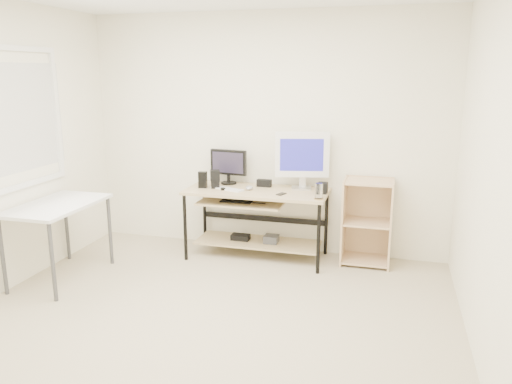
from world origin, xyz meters
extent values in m
cube|color=#BDAF91|center=(0.00, 0.00, -0.01)|extent=(4.00, 4.00, 0.01)
cube|color=white|center=(0.00, 2.00, 1.30)|extent=(4.00, 0.01, 2.60)
cube|color=white|center=(2.00, 0.00, 1.30)|extent=(0.01, 4.00, 2.60)
cube|color=white|center=(-1.98, 0.60, 1.55)|extent=(0.01, 1.00, 1.20)
cube|color=tan|center=(0.00, 1.66, 0.73)|extent=(1.50, 0.65, 0.03)
cube|color=tan|center=(-0.15, 1.60, 0.62)|extent=(0.90, 0.49, 0.02)
cube|color=tan|center=(0.00, 1.71, 0.15)|extent=(1.35, 0.46, 0.02)
cube|color=black|center=(-0.20, 1.60, 0.64)|extent=(0.33, 0.22, 0.01)
cylinder|color=black|center=(0.05, 1.55, 0.64)|extent=(0.14, 0.01, 0.01)
cube|color=#404043|center=(0.15, 1.71, 0.20)|extent=(0.15, 0.15, 0.08)
cube|color=black|center=(-0.20, 1.71, 0.19)|extent=(0.20, 0.12, 0.06)
cylinder|color=black|center=(-0.71, 1.37, 0.36)|extent=(0.04, 0.04, 0.72)
cylinder|color=black|center=(-0.71, 1.94, 0.36)|extent=(0.04, 0.04, 0.72)
cylinder|color=black|center=(0.71, 1.37, 0.36)|extent=(0.04, 0.04, 0.72)
cylinder|color=black|center=(0.71, 1.94, 0.36)|extent=(0.04, 0.04, 0.72)
cube|color=white|center=(-1.68, 0.60, 0.73)|extent=(0.60, 1.00, 0.03)
cylinder|color=#404043|center=(-1.94, 0.14, 0.36)|extent=(0.04, 0.04, 0.72)
cylinder|color=#404043|center=(-1.94, 1.06, 0.36)|extent=(0.04, 0.04, 0.72)
cylinder|color=#404043|center=(-1.42, 0.14, 0.36)|extent=(0.04, 0.04, 0.72)
cylinder|color=#404043|center=(-1.42, 1.06, 0.36)|extent=(0.04, 0.04, 0.72)
cube|color=beige|center=(0.91, 1.78, 0.45)|extent=(0.02, 0.40, 0.90)
cube|color=beige|center=(1.39, 1.78, 0.45)|extent=(0.02, 0.40, 0.90)
cube|color=beige|center=(1.15, 1.97, 0.45)|extent=(0.50, 0.02, 0.90)
cube|color=beige|center=(1.15, 1.78, 0.04)|extent=(0.46, 0.38, 0.02)
cube|color=beige|center=(1.15, 1.78, 0.45)|extent=(0.46, 0.38, 0.02)
cube|color=beige|center=(1.15, 1.78, 0.88)|extent=(0.46, 0.38, 0.02)
cylinder|color=black|center=(-0.38, 1.86, 0.76)|extent=(0.17, 0.17, 0.02)
cylinder|color=black|center=(-0.38, 1.86, 0.81)|extent=(0.04, 0.04, 0.09)
cube|color=black|center=(-0.38, 1.86, 0.99)|extent=(0.42, 0.09, 0.28)
cube|color=black|center=(-0.38, 1.84, 0.99)|extent=(0.35, 0.04, 0.22)
cube|color=silver|center=(0.45, 1.83, 0.76)|extent=(0.20, 0.18, 0.02)
cylinder|color=silver|center=(0.45, 1.83, 0.82)|extent=(0.05, 0.05, 0.11)
cube|color=white|center=(0.45, 1.83, 1.12)|extent=(0.57, 0.18, 0.48)
cube|color=navy|center=(0.45, 1.80, 1.12)|extent=(0.47, 0.11, 0.38)
cube|color=white|center=(-0.31, 1.59, 0.76)|extent=(0.40, 0.24, 0.01)
ellipsoid|color=#B7B7BC|center=(-0.08, 1.65, 0.77)|extent=(0.08, 0.13, 0.04)
cube|color=black|center=(0.04, 1.83, 0.79)|extent=(0.16, 0.08, 0.08)
cube|color=black|center=(-0.46, 1.63, 0.79)|extent=(0.12, 0.12, 0.08)
cube|color=black|center=(-0.46, 1.63, 0.89)|extent=(0.13, 0.13, 0.12)
cube|color=black|center=(0.69, 1.69, 0.81)|extent=(0.10, 0.10, 0.11)
cube|color=black|center=(-0.59, 1.60, 0.84)|extent=(0.09, 0.07, 0.18)
cylinder|color=black|center=(-0.34, 1.55, 0.76)|extent=(0.07, 0.07, 0.02)
cube|color=black|center=(0.29, 1.53, 0.75)|extent=(0.10, 0.12, 0.01)
cylinder|color=#AA854D|center=(0.69, 1.43, 0.75)|extent=(0.11, 0.11, 0.01)
cylinder|color=white|center=(0.69, 1.43, 0.83)|extent=(0.09, 0.09, 0.15)
camera|label=1|loc=(1.36, -3.30, 1.96)|focal=35.00mm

